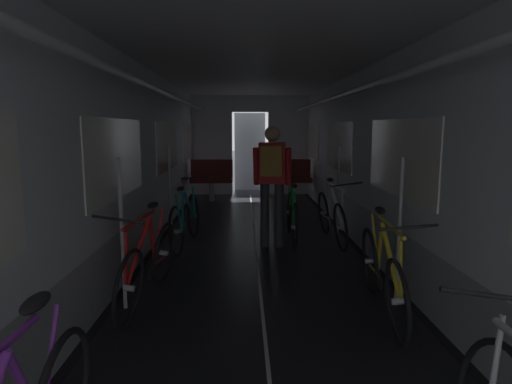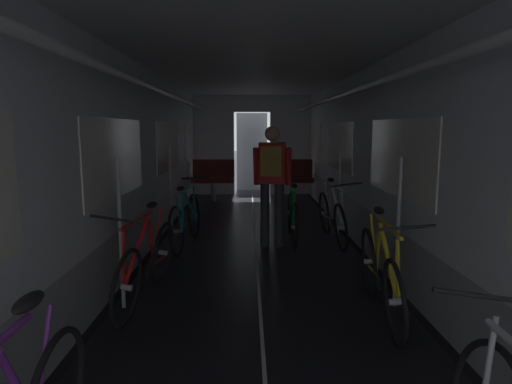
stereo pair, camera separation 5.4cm
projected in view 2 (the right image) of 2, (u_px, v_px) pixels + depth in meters
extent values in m
cube|color=black|center=(140.00, 267.00, 5.15)|extent=(0.08, 11.50, 0.01)
cube|color=black|center=(374.00, 266.00, 5.20)|extent=(0.08, 11.50, 0.01)
cube|color=beige|center=(257.00, 267.00, 5.17)|extent=(0.03, 11.27, 0.00)
cube|color=#9EA0A5|center=(130.00, 243.00, 5.10)|extent=(0.12, 11.50, 0.60)
cube|color=silver|center=(125.00, 140.00, 4.92)|extent=(0.12, 11.50, 1.85)
cube|color=white|center=(117.00, 158.00, 4.38)|extent=(0.02, 1.90, 0.80)
cube|color=white|center=(168.00, 146.00, 7.22)|extent=(0.02, 1.90, 0.80)
cube|color=white|center=(191.00, 141.00, 10.07)|extent=(0.02, 1.90, 0.80)
cube|color=yellow|center=(138.00, 154.00, 5.22)|extent=(0.01, 0.20, 0.28)
cylinder|color=white|center=(154.00, 88.00, 4.84)|extent=(0.07, 11.04, 0.07)
cylinder|color=#B7BABF|center=(121.00, 234.00, 3.91)|extent=(0.04, 0.04, 1.40)
cylinder|color=#B7BABF|center=(171.00, 192.00, 6.48)|extent=(0.04, 0.04, 1.40)
cube|color=#9EA0A5|center=(383.00, 242.00, 5.16)|extent=(0.12, 11.50, 0.60)
cube|color=silver|center=(387.00, 139.00, 4.98)|extent=(0.12, 11.50, 1.85)
cube|color=white|center=(398.00, 158.00, 4.43)|extent=(0.02, 1.90, 0.80)
cube|color=white|center=(340.00, 146.00, 7.28)|extent=(0.02, 1.90, 0.80)
cube|color=white|center=(314.00, 141.00, 10.12)|extent=(0.02, 1.90, 0.80)
cube|color=yellow|center=(386.00, 156.00, 4.82)|extent=(0.01, 0.20, 0.28)
cylinder|color=white|center=(360.00, 89.00, 4.89)|extent=(0.07, 11.04, 0.07)
cylinder|color=#B7BABF|center=(398.00, 233.00, 3.96)|extent=(0.04, 0.04, 1.40)
cylinder|color=#B7BABF|center=(339.00, 192.00, 6.53)|extent=(0.04, 0.04, 1.40)
cube|color=silver|center=(214.00, 146.00, 10.72)|extent=(1.00, 0.12, 2.45)
cube|color=silver|center=(290.00, 145.00, 10.76)|extent=(1.00, 0.12, 2.45)
cube|color=silver|center=(252.00, 104.00, 10.59)|extent=(0.90, 0.12, 0.40)
cube|color=#4C4F54|center=(252.00, 152.00, 11.46)|extent=(0.81, 0.04, 2.05)
cube|color=silver|center=(257.00, 51.00, 4.80)|extent=(3.14, 11.62, 0.12)
cylinder|color=gray|center=(213.00, 192.00, 9.82)|extent=(0.12, 0.12, 0.44)
cube|color=maroon|center=(213.00, 180.00, 9.78)|extent=(0.96, 0.44, 0.10)
cube|color=maroon|center=(214.00, 168.00, 9.93)|extent=(0.96, 0.08, 0.40)
torus|color=gray|center=(195.00, 159.00, 9.92)|extent=(0.14, 0.14, 0.02)
cylinder|color=gray|center=(292.00, 191.00, 9.86)|extent=(0.12, 0.12, 0.44)
cube|color=maroon|center=(292.00, 180.00, 9.82)|extent=(0.96, 0.44, 0.10)
cube|color=maroon|center=(291.00, 168.00, 9.97)|extent=(0.96, 0.08, 0.40)
torus|color=gray|center=(273.00, 159.00, 9.96)|extent=(0.14, 0.14, 0.02)
torus|color=black|center=(163.00, 253.00, 4.61)|extent=(0.18, 0.68, 0.67)
cylinder|color=#B2B2B7|center=(163.00, 253.00, 4.61)|extent=(0.10, 0.06, 0.06)
torus|color=black|center=(127.00, 288.00, 3.60)|extent=(0.18, 0.68, 0.67)
cylinder|color=#B2B2B7|center=(127.00, 288.00, 3.60)|extent=(0.10, 0.06, 0.06)
cylinder|color=red|center=(136.00, 252.00, 3.88)|extent=(0.16, 0.53, 0.56)
cylinder|color=red|center=(151.00, 240.00, 4.29)|extent=(0.07, 0.35, 0.55)
cylinder|color=red|center=(138.00, 219.00, 4.00)|extent=(0.12, 0.82, 0.04)
cylinder|color=red|center=(158.00, 232.00, 4.51)|extent=(0.10, 0.16, 0.49)
cylinder|color=red|center=(157.00, 261.00, 4.39)|extent=(0.07, 0.45, 0.07)
cylinder|color=red|center=(124.00, 259.00, 3.60)|extent=(0.08, 0.10, 0.49)
cylinder|color=black|center=(150.00, 270.00, 4.17)|extent=(0.05, 0.17, 0.17)
ellipsoid|color=black|center=(152.00, 205.00, 4.41)|extent=(0.12, 0.25, 0.07)
cylinder|color=black|center=(116.00, 219.00, 3.53)|extent=(0.44, 0.07, 0.08)
torus|color=black|center=(324.00, 213.00, 6.77)|extent=(0.13, 0.67, 0.67)
cylinder|color=#B2B2B7|center=(324.00, 213.00, 6.77)|extent=(0.10, 0.05, 0.06)
torus|color=black|center=(341.00, 228.00, 5.76)|extent=(0.13, 0.67, 0.67)
cylinder|color=#B2B2B7|center=(341.00, 228.00, 5.76)|extent=(0.10, 0.05, 0.06)
cylinder|color=silver|center=(337.00, 207.00, 6.04)|extent=(0.12, 0.54, 0.56)
cylinder|color=silver|center=(330.00, 202.00, 6.45)|extent=(0.09, 0.34, 0.55)
cylinder|color=silver|center=(337.00, 187.00, 6.16)|extent=(0.07, 0.82, 0.04)
cylinder|color=silver|center=(327.00, 199.00, 6.67)|extent=(0.08, 0.16, 0.49)
cylinder|color=silver|center=(327.00, 217.00, 6.55)|extent=(0.04, 0.45, 0.07)
cylinder|color=silver|center=(342.00, 210.00, 5.76)|extent=(0.08, 0.09, 0.49)
cylinder|color=black|center=(330.00, 222.00, 6.33)|extent=(0.04, 0.17, 0.17)
ellipsoid|color=black|center=(331.00, 180.00, 6.58)|extent=(0.11, 0.24, 0.07)
cylinder|color=black|center=(346.00, 185.00, 5.69)|extent=(0.44, 0.04, 0.07)
cylinder|color=purple|center=(44.00, 358.00, 2.04)|extent=(0.06, 0.16, 0.49)
ellipsoid|color=black|center=(29.00, 302.00, 1.94)|extent=(0.09, 0.24, 0.07)
torus|color=black|center=(176.00, 231.00, 5.56)|extent=(0.15, 0.68, 0.67)
cylinder|color=#B2B2B7|center=(176.00, 231.00, 5.56)|extent=(0.10, 0.06, 0.06)
torus|color=black|center=(194.00, 215.00, 6.57)|extent=(0.15, 0.68, 0.67)
cylinder|color=#B2B2B7|center=(194.00, 215.00, 6.57)|extent=(0.10, 0.06, 0.06)
cylinder|color=teal|center=(190.00, 205.00, 6.22)|extent=(0.13, 0.54, 0.56)
cylinder|color=teal|center=(183.00, 210.00, 5.82)|extent=(0.05, 0.35, 0.55)
cylinder|color=teal|center=(188.00, 188.00, 6.03)|extent=(0.12, 0.82, 0.04)
cylinder|color=teal|center=(179.00, 212.00, 5.59)|extent=(0.07, 0.16, 0.49)
cylinder|color=teal|center=(181.00, 229.00, 5.79)|extent=(0.07, 0.45, 0.07)
cylinder|color=teal|center=(194.00, 200.00, 6.50)|extent=(0.06, 0.09, 0.49)
cylinder|color=black|center=(185.00, 227.00, 6.01)|extent=(0.04, 0.17, 0.17)
ellipsoid|color=black|center=(181.00, 188.00, 5.60)|extent=(0.12, 0.25, 0.07)
cylinder|color=black|center=(196.00, 178.00, 6.47)|extent=(0.44, 0.07, 0.06)
torus|color=black|center=(369.00, 261.00, 4.31)|extent=(0.15, 0.68, 0.67)
cylinder|color=#B2B2B7|center=(369.00, 261.00, 4.31)|extent=(0.10, 0.06, 0.06)
torus|color=black|center=(395.00, 302.00, 3.30)|extent=(0.15, 0.68, 0.67)
cylinder|color=#B2B2B7|center=(395.00, 302.00, 3.30)|extent=(0.10, 0.06, 0.06)
cylinder|color=yellow|center=(389.00, 262.00, 3.58)|extent=(0.05, 0.54, 0.56)
cylinder|color=yellow|center=(378.00, 248.00, 3.99)|extent=(0.11, 0.34, 0.55)
cylinder|color=yellow|center=(389.00, 227.00, 3.69)|extent=(0.10, 0.82, 0.04)
cylinder|color=yellow|center=(373.00, 240.00, 4.21)|extent=(0.06, 0.17, 0.49)
cylinder|color=yellow|center=(373.00, 271.00, 4.09)|extent=(0.07, 0.45, 0.07)
cylinder|color=yellow|center=(398.00, 270.00, 3.30)|extent=(0.08, 0.09, 0.49)
cylinder|color=black|center=(378.00, 281.00, 3.87)|extent=(0.04, 0.17, 0.17)
ellipsoid|color=black|center=(379.00, 210.00, 4.11)|extent=(0.11, 0.25, 0.07)
cylinder|color=black|center=(406.00, 228.00, 3.23)|extent=(0.44, 0.06, 0.07)
cylinder|color=#ADAFB5|center=(488.00, 369.00, 1.95)|extent=(0.10, 0.09, 0.49)
cylinder|color=black|center=(481.00, 296.00, 1.92)|extent=(0.44, 0.04, 0.08)
cylinder|color=#2D2D33|center=(265.00, 215.00, 6.04)|extent=(0.13, 0.13, 0.90)
cylinder|color=#2D2D33|center=(279.00, 215.00, 6.02)|extent=(0.13, 0.13, 0.90)
cube|color=red|center=(272.00, 163.00, 5.92)|extent=(0.38, 0.26, 0.56)
cylinder|color=red|center=(257.00, 166.00, 5.97)|extent=(0.11, 0.21, 0.53)
cylinder|color=red|center=(288.00, 167.00, 5.93)|extent=(0.11, 0.21, 0.53)
sphere|color=tan|center=(272.00, 134.00, 5.86)|extent=(0.21, 0.21, 0.21)
cube|color=olive|center=(271.00, 161.00, 5.75)|extent=(0.30, 0.19, 0.40)
torus|color=black|center=(295.00, 227.00, 5.80)|extent=(0.07, 0.67, 0.67)
cylinder|color=#B2B2B7|center=(295.00, 227.00, 5.80)|extent=(0.09, 0.05, 0.05)
torus|color=black|center=(290.00, 212.00, 6.80)|extent=(0.07, 0.67, 0.67)
cylinder|color=#B2B2B7|center=(290.00, 212.00, 6.80)|extent=(0.09, 0.05, 0.05)
cylinder|color=#1E8438|center=(291.00, 202.00, 6.46)|extent=(0.05, 0.54, 0.56)
cylinder|color=#1E8438|center=(293.00, 207.00, 6.06)|extent=(0.06, 0.34, 0.55)
cylinder|color=#1E8438|center=(292.00, 186.00, 6.27)|extent=(0.07, 0.82, 0.03)
cylinder|color=#1E8438|center=(294.00, 208.00, 5.83)|extent=(0.03, 0.16, 0.49)
cylinder|color=#1E8438|center=(294.00, 225.00, 6.02)|extent=(0.04, 0.45, 0.07)
cylinder|color=#1E8438|center=(290.00, 198.00, 6.74)|extent=(0.04, 0.09, 0.49)
cylinder|color=black|center=(293.00, 223.00, 6.25)|extent=(0.02, 0.17, 0.17)
ellipsoid|color=black|center=(294.00, 186.00, 5.83)|extent=(0.10, 0.24, 0.06)
cylinder|color=black|center=(290.00, 176.00, 6.71)|extent=(0.44, 0.04, 0.03)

